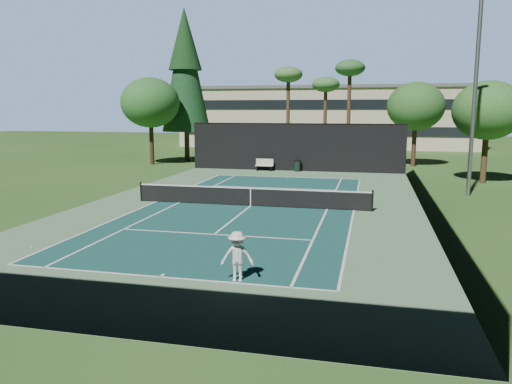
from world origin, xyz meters
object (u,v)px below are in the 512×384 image
tennis_ball_d (230,192)px  tennis_ball_c (250,201)px  tennis_ball_a (32,247)px  player (237,256)px  tennis_ball_b (221,193)px  park_bench (264,164)px  tennis_net (251,196)px  trash_bin (298,166)px

tennis_ball_d → tennis_ball_c: bearing=-54.0°
tennis_ball_a → tennis_ball_d: bearing=75.2°
tennis_ball_a → tennis_ball_d: 14.49m
player → tennis_ball_b: 16.14m
tennis_ball_b → tennis_ball_c: (2.45, -2.27, 0.00)m
tennis_ball_a → tennis_ball_c: (5.73, 11.22, -0.00)m
tennis_ball_c → park_bench: park_bench is taller
tennis_net → trash_bin: tennis_net is taller
tennis_ball_d → player: bearing=-73.1°
park_bench → player: bearing=-79.6°
tennis_net → tennis_ball_c: bearing=104.3°
park_bench → tennis_ball_c: bearing=-81.1°
tennis_ball_b → tennis_ball_c: size_ratio=0.98×
park_bench → trash_bin: size_ratio=1.59×
tennis_net → tennis_ball_d: tennis_net is taller
park_bench → tennis_net: bearing=-80.6°
trash_bin → tennis_ball_b: bearing=-104.2°
tennis_net → trash_bin: 15.64m
tennis_ball_a → tennis_ball_b: 13.88m
player → park_bench: (-5.00, 27.15, -0.23)m
tennis_ball_b → trash_bin: trash_bin is taller
tennis_ball_b → park_bench: bearing=88.9°
tennis_net → tennis_ball_d: (-2.37, 4.12, -0.52)m
tennis_ball_b → park_bench: park_bench is taller
tennis_ball_d → trash_bin: (2.61, 11.52, 0.45)m
tennis_ball_c → tennis_ball_a: bearing=-117.0°
tennis_ball_d → tennis_ball_b: bearing=-129.7°
tennis_ball_c → tennis_ball_d: size_ratio=1.00×
tennis_net → player: player is taller
tennis_net → park_bench: tennis_net is taller
tennis_ball_d → park_bench: 11.40m
park_bench → trash_bin: park_bench is taller
tennis_net → player: size_ratio=8.31×
tennis_ball_d → park_bench: size_ratio=0.04×
tennis_ball_d → park_bench: park_bench is taller
player → tennis_ball_b: size_ratio=23.86×
trash_bin → tennis_ball_c: bearing=-92.3°
tennis_ball_b → trash_bin: size_ratio=0.07×
tennis_net → tennis_ball_c: tennis_net is taller
tennis_ball_b → tennis_ball_c: 3.34m
tennis_ball_a → tennis_ball_c: tennis_ball_a is taller
player → trash_bin: player is taller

